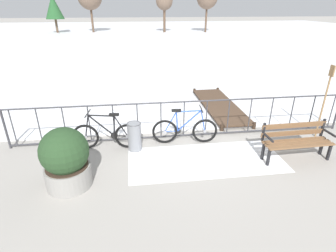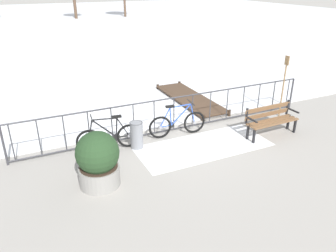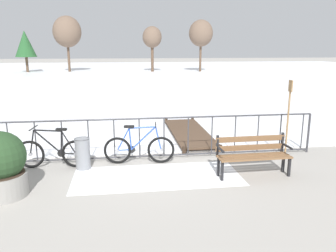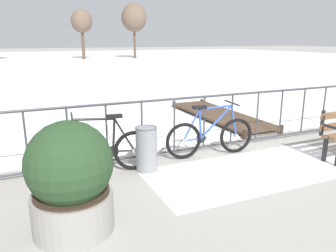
{
  "view_description": "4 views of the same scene",
  "coord_description": "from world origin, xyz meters",
  "px_view_note": "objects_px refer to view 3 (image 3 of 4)",
  "views": [
    {
      "loc": [
        -1.28,
        -6.4,
        3.34
      ],
      "look_at": [
        -0.51,
        -0.61,
        0.66
      ],
      "focal_mm": 28.25,
      "sensor_mm": 36.0,
      "label": 1
    },
    {
      "loc": [
        -3.94,
        -7.94,
        4.17
      ],
      "look_at": [
        -0.55,
        -0.77,
        0.59
      ],
      "focal_mm": 35.32,
      "sensor_mm": 36.0,
      "label": 2
    },
    {
      "loc": [
        -0.4,
        -8.04,
        2.75
      ],
      "look_at": [
        0.69,
        -0.21,
        0.89
      ],
      "focal_mm": 35.79,
      "sensor_mm": 36.0,
      "label": 3
    },
    {
      "loc": [
        -3.04,
        -5.19,
        2.07
      ],
      "look_at": [
        -0.81,
        -0.16,
        0.62
      ],
      "focal_mm": 35.14,
      "sensor_mm": 36.0,
      "label": 4
    }
  ],
  "objects_px": {
    "park_bench": "(253,152)",
    "planter_with_shrub": "(1,165)",
    "bicycle_near_railing": "(53,152)",
    "trash_bin": "(83,153)",
    "oar_upright": "(288,114)",
    "bicycle_second": "(139,149)"
  },
  "relations": [
    {
      "from": "bicycle_second",
      "to": "trash_bin",
      "type": "relative_size",
      "value": 2.33
    },
    {
      "from": "bicycle_near_railing",
      "to": "trash_bin",
      "type": "bearing_deg",
      "value": -13.89
    },
    {
      "from": "park_bench",
      "to": "trash_bin",
      "type": "xyz_separation_m",
      "value": [
        -3.74,
        0.88,
        -0.14
      ]
    },
    {
      "from": "bicycle_near_railing",
      "to": "park_bench",
      "type": "distance_m",
      "value": 4.55
    },
    {
      "from": "oar_upright",
      "to": "park_bench",
      "type": "bearing_deg",
      "value": -142.88
    },
    {
      "from": "bicycle_near_railing",
      "to": "planter_with_shrub",
      "type": "bearing_deg",
      "value": -114.0
    },
    {
      "from": "park_bench",
      "to": "oar_upright",
      "type": "relative_size",
      "value": 0.81
    },
    {
      "from": "planter_with_shrub",
      "to": "trash_bin",
      "type": "relative_size",
      "value": 1.71
    },
    {
      "from": "bicycle_near_railing",
      "to": "park_bench",
      "type": "bearing_deg",
      "value": -13.39
    },
    {
      "from": "trash_bin",
      "to": "oar_upright",
      "type": "bearing_deg",
      "value": 0.87
    },
    {
      "from": "bicycle_near_railing",
      "to": "oar_upright",
      "type": "relative_size",
      "value": 0.86
    },
    {
      "from": "planter_with_shrub",
      "to": "bicycle_near_railing",
      "type": "bearing_deg",
      "value": 66.0
    },
    {
      "from": "bicycle_second",
      "to": "oar_upright",
      "type": "height_order",
      "value": "oar_upright"
    },
    {
      "from": "bicycle_second",
      "to": "park_bench",
      "type": "bearing_deg",
      "value": -24.03
    },
    {
      "from": "planter_with_shrub",
      "to": "trash_bin",
      "type": "bearing_deg",
      "value": 43.9
    },
    {
      "from": "bicycle_near_railing",
      "to": "planter_with_shrub",
      "type": "xyz_separation_m",
      "value": [
        -0.65,
        -1.46,
        0.25
      ]
    },
    {
      "from": "park_bench",
      "to": "planter_with_shrub",
      "type": "bearing_deg",
      "value": -175.43
    },
    {
      "from": "planter_with_shrub",
      "to": "park_bench",
      "type": "bearing_deg",
      "value": 4.57
    },
    {
      "from": "trash_bin",
      "to": "park_bench",
      "type": "bearing_deg",
      "value": -13.3
    },
    {
      "from": "trash_bin",
      "to": "oar_upright",
      "type": "height_order",
      "value": "oar_upright"
    },
    {
      "from": "park_bench",
      "to": "trash_bin",
      "type": "bearing_deg",
      "value": 166.7
    },
    {
      "from": "planter_with_shrub",
      "to": "bicycle_second",
      "type": "bearing_deg",
      "value": 29.33
    }
  ]
}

